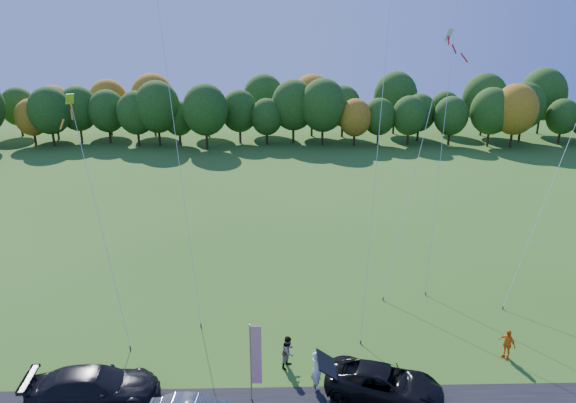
{
  "coord_description": "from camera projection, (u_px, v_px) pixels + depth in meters",
  "views": [
    {
      "loc": [
        -0.65,
        -21.39,
        15.98
      ],
      "look_at": [
        0.0,
        6.0,
        7.0
      ],
      "focal_mm": 32.0,
      "sensor_mm": 36.0,
      "label": 1
    }
  ],
  "objects": [
    {
      "name": "ground",
      "position": [
        291.0,
        374.0,
        25.31
      ],
      "size": [
        160.0,
        160.0,
        0.0
      ],
      "primitive_type": "plane",
      "color": "#335D18"
    },
    {
      "name": "tree_line",
      "position": [
        280.0,
        145.0,
        77.56
      ],
      "size": [
        116.0,
        12.0,
        10.0
      ],
      "primitive_type": null,
      "color": "#1E4711",
      "rests_on": "ground"
    },
    {
      "name": "black_suv",
      "position": [
        384.0,
        384.0,
        23.46
      ],
      "size": [
        5.86,
        4.11,
        1.49
      ],
      "primitive_type": "imported",
      "rotation": [
        0.0,
        0.0,
        1.23
      ],
      "color": "black",
      "rests_on": "ground"
    },
    {
      "name": "dark_truck_a",
      "position": [
        94.0,
        388.0,
        23.05
      ],
      "size": [
        5.99,
        2.87,
        1.68
      ],
      "primitive_type": "imported",
      "rotation": [
        0.0,
        0.0,
        1.66
      ],
      "color": "black",
      "rests_on": "ground"
    },
    {
      "name": "person_tailgate_a",
      "position": [
        316.0,
        370.0,
        24.05
      ],
      "size": [
        0.72,
        0.84,
        1.95
      ],
      "primitive_type": "imported",
      "rotation": [
        0.0,
        0.0,
        2.0
      ],
      "color": "silver",
      "rests_on": "ground"
    },
    {
      "name": "person_tailgate_b",
      "position": [
        288.0,
        352.0,
        25.64
      ],
      "size": [
        0.97,
        1.03,
        1.7
      ],
      "primitive_type": "imported",
      "rotation": [
        0.0,
        0.0,
        1.06
      ],
      "color": "gray",
      "rests_on": "ground"
    },
    {
      "name": "person_east",
      "position": [
        507.0,
        344.0,
        26.39
      ],
      "size": [
        0.82,
        1.0,
        1.59
      ],
      "primitive_type": "imported",
      "rotation": [
        0.0,
        0.0,
        -1.02
      ],
      "color": "orange",
      "rests_on": "ground"
    },
    {
      "name": "feather_flag",
      "position": [
        255.0,
        355.0,
        22.79
      ],
      "size": [
        0.52,
        0.07,
        3.94
      ],
      "color": "#999999",
      "rests_on": "ground"
    },
    {
      "name": "kite_delta_blue",
      "position": [
        167.0,
        73.0,
        30.29
      ],
      "size": [
        5.7,
        12.11,
        28.51
      ],
      "color": "#4C3F33",
      "rests_on": "ground"
    },
    {
      "name": "kite_parafoil_orange",
      "position": [
        451.0,
        63.0,
        35.05
      ],
      "size": [
        6.6,
        14.05,
        28.52
      ],
      "color": "#4C3F33",
      "rests_on": "ground"
    },
    {
      "name": "kite_delta_red",
      "position": [
        382.0,
        107.0,
        28.94
      ],
      "size": [
        4.1,
        11.0,
        24.73
      ],
      "color": "#4C3F33",
      "rests_on": "ground"
    },
    {
      "name": "kite_parafoil_rainbow",
      "position": [
        555.0,
        178.0,
        31.69
      ],
      "size": [
        8.53,
        6.24,
        15.34
      ],
      "color": "#4C3F33",
      "rests_on": "ground"
    },
    {
      "name": "kite_diamond_yellow",
      "position": [
        99.0,
        218.0,
        28.07
      ],
      "size": [
        4.31,
        6.39,
        13.07
      ],
      "color": "#4C3F33",
      "rests_on": "ground"
    },
    {
      "name": "kite_diamond_white",
      "position": [
        417.0,
        162.0,
        33.17
      ],
      "size": [
        5.6,
        7.65,
        16.73
      ],
      "color": "#4C3F33",
      "rests_on": "ground"
    }
  ]
}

